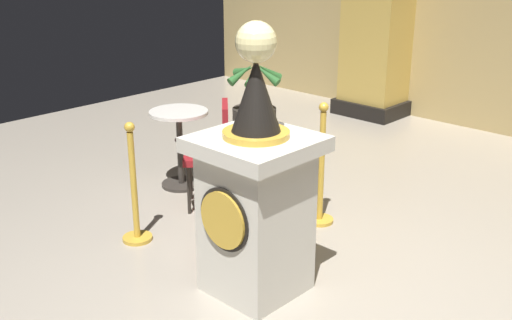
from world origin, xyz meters
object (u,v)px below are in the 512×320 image
(potted_palm_left, at_px, (254,121))
(cafe_table, at_px, (180,139))
(stanchion_near, at_px, (321,181))
(cafe_chair_red, at_px, (215,146))
(pedestal_clock, at_px, (256,194))
(stanchion_far, at_px, (135,201))

(potted_palm_left, distance_m, cafe_table, 1.28)
(stanchion_near, relative_size, cafe_chair_red, 1.10)
(stanchion_near, xyz_separation_m, potted_palm_left, (-1.70, 0.97, -0.03))
(stanchion_near, relative_size, cafe_table, 1.39)
(cafe_table, relative_size, cafe_chair_red, 0.79)
(pedestal_clock, relative_size, cafe_table, 2.42)
(stanchion_near, height_order, potted_palm_left, potted_palm_left)
(pedestal_clock, distance_m, stanchion_near, 1.25)
(stanchion_far, bearing_deg, stanchion_near, 56.22)
(stanchion_near, bearing_deg, cafe_chair_red, -156.66)
(cafe_chair_red, bearing_deg, stanchion_near, 23.34)
(stanchion_near, distance_m, stanchion_far, 1.54)
(cafe_table, bearing_deg, potted_palm_left, 99.44)
(pedestal_clock, relative_size, stanchion_near, 1.74)
(pedestal_clock, xyz_separation_m, cafe_chair_red, (-1.23, 0.77, -0.14))
(stanchion_near, relative_size, stanchion_far, 1.06)
(stanchion_near, xyz_separation_m, stanchion_far, (-0.86, -1.28, -0.03))
(cafe_table, distance_m, cafe_chair_red, 0.62)
(pedestal_clock, xyz_separation_m, stanchion_far, (-1.20, -0.13, -0.37))
(pedestal_clock, relative_size, stanchion_far, 1.85)
(pedestal_clock, height_order, stanchion_near, pedestal_clock)
(stanchion_far, height_order, cafe_chair_red, stanchion_far)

